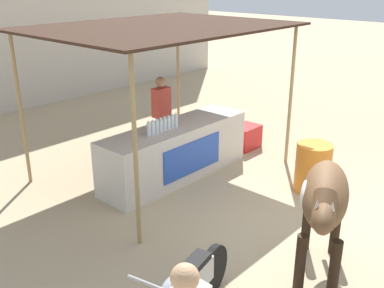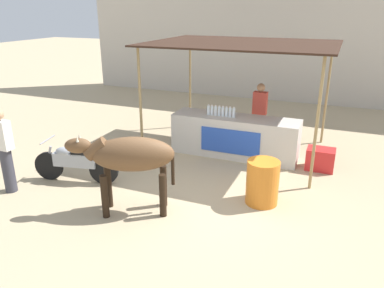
{
  "view_description": "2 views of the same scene",
  "coord_description": "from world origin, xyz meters",
  "px_view_note": "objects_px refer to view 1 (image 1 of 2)",
  "views": [
    {
      "loc": [
        -5.29,
        -2.98,
        3.44
      ],
      "look_at": [
        -0.32,
        1.52,
        0.88
      ],
      "focal_mm": 42.0,
      "sensor_mm": 36.0,
      "label": 1
    },
    {
      "loc": [
        2.27,
        -6.03,
        3.41
      ],
      "look_at": [
        -0.46,
        0.62,
        0.75
      ],
      "focal_mm": 35.0,
      "sensor_mm": 36.0,
      "label": 2
    }
  ],
  "objects_px": {
    "vendor_behind_counter": "(162,118)",
    "water_barrel": "(313,168)",
    "cow": "(324,199)",
    "stall_counter": "(176,151)",
    "cooler_box": "(246,137)"
  },
  "relations": [
    {
      "from": "stall_counter",
      "to": "cooler_box",
      "type": "xyz_separation_m",
      "value": [
        1.99,
        -0.1,
        -0.24
      ]
    },
    {
      "from": "vendor_behind_counter",
      "to": "cooler_box",
      "type": "relative_size",
      "value": 2.75
    },
    {
      "from": "vendor_behind_counter",
      "to": "cow",
      "type": "height_order",
      "value": "vendor_behind_counter"
    },
    {
      "from": "cow",
      "to": "water_barrel",
      "type": "bearing_deg",
      "value": 29.56
    },
    {
      "from": "cooler_box",
      "to": "water_barrel",
      "type": "relative_size",
      "value": 0.73
    },
    {
      "from": "stall_counter",
      "to": "cow",
      "type": "xyz_separation_m",
      "value": [
        -0.92,
        -3.25,
        0.55
      ]
    },
    {
      "from": "water_barrel",
      "to": "cow",
      "type": "bearing_deg",
      "value": -150.44
    },
    {
      "from": "vendor_behind_counter",
      "to": "cooler_box",
      "type": "distance_m",
      "value": 1.91
    },
    {
      "from": "cow",
      "to": "stall_counter",
      "type": "bearing_deg",
      "value": 74.18
    },
    {
      "from": "water_barrel",
      "to": "cow",
      "type": "relative_size",
      "value": 0.46
    },
    {
      "from": "vendor_behind_counter",
      "to": "water_barrel",
      "type": "distance_m",
      "value": 2.96
    },
    {
      "from": "stall_counter",
      "to": "cooler_box",
      "type": "relative_size",
      "value": 5.0
    },
    {
      "from": "stall_counter",
      "to": "cooler_box",
      "type": "height_order",
      "value": "stall_counter"
    },
    {
      "from": "vendor_behind_counter",
      "to": "cooler_box",
      "type": "height_order",
      "value": "vendor_behind_counter"
    },
    {
      "from": "stall_counter",
      "to": "cow",
      "type": "height_order",
      "value": "cow"
    }
  ]
}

